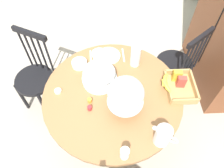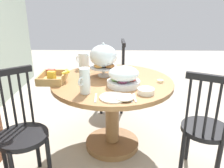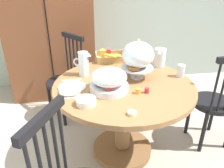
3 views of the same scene
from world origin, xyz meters
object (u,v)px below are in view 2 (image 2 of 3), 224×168
(windsor_chair_near_window, at_px, (113,79))
(cereal_bowl, at_px, (146,91))
(milk_pitcher, at_px, (85,82))
(orange_juice_pitcher, at_px, (84,61))
(china_plate_large, at_px, (113,97))
(pastry_stand_with_dome, at_px, (103,57))
(windsor_chair_facing_door, at_px, (205,130))
(dining_table, at_px, (112,101))
(fruit_platter_covered, at_px, (124,77))
(china_plate_small, at_px, (124,97))
(butter_dish, at_px, (160,81))
(windsor_chair_by_cabinet, at_px, (22,135))
(drinking_glass, at_px, (108,61))
(cereal_basket, at_px, (54,77))

(windsor_chair_near_window, xyz_separation_m, cereal_bowl, (-1.21, -0.29, 0.31))
(milk_pitcher, distance_m, cereal_bowl, 0.51)
(orange_juice_pitcher, height_order, china_plate_large, orange_juice_pitcher)
(pastry_stand_with_dome, distance_m, cereal_bowl, 0.62)
(milk_pitcher, bearing_deg, china_plate_large, -113.78)
(pastry_stand_with_dome, bearing_deg, windsor_chair_facing_door, -122.22)
(dining_table, bearing_deg, fruit_platter_covered, -142.92)
(china_plate_small, bearing_deg, dining_table, 13.26)
(windsor_chair_near_window, bearing_deg, china_plate_small, -175.14)
(windsor_chair_facing_door, xyz_separation_m, china_plate_large, (-0.01, 0.76, 0.29))
(windsor_chair_facing_door, bearing_deg, butter_dish, 40.73)
(dining_table, bearing_deg, butter_dish, -94.91)
(milk_pitcher, xyz_separation_m, china_plate_large, (-0.10, -0.24, -0.09))
(fruit_platter_covered, xyz_separation_m, milk_pitcher, (-0.18, 0.32, 0.01))
(china_plate_small, bearing_deg, windsor_chair_by_cabinet, 95.32)
(fruit_platter_covered, bearing_deg, butter_dish, -74.08)
(fruit_platter_covered, xyz_separation_m, drinking_glass, (0.66, 0.16, -0.03))
(milk_pitcher, bearing_deg, dining_table, -34.36)
(cereal_bowl, distance_m, butter_dish, 0.33)
(windsor_chair_facing_door, bearing_deg, windsor_chair_near_window, 31.21)
(pastry_stand_with_dome, height_order, china_plate_small, pastry_stand_with_dome)
(cereal_basket, relative_size, china_plate_large, 1.44)
(windsor_chair_near_window, distance_m, china_plate_small, 1.37)
(fruit_platter_covered, height_order, drinking_glass, fruit_platter_covered)
(pastry_stand_with_dome, relative_size, china_plate_small, 2.29)
(windsor_chair_facing_door, xyz_separation_m, butter_dish, (0.38, 0.33, 0.30))
(milk_pitcher, bearing_deg, windsor_chair_by_cabinet, 112.07)
(dining_table, xyz_separation_m, cereal_bowl, (-0.32, -0.29, 0.24))
(fruit_platter_covered, relative_size, milk_pitcher, 1.40)
(pastry_stand_with_dome, xyz_separation_m, drinking_glass, (0.39, -0.03, -0.14))
(windsor_chair_facing_door, xyz_separation_m, cereal_basket, (0.38, 1.33, 0.33))
(windsor_chair_by_cabinet, height_order, china_plate_small, windsor_chair_by_cabinet)
(windsor_chair_by_cabinet, height_order, china_plate_large, windsor_chair_by_cabinet)
(butter_dish, bearing_deg, china_plate_large, 131.39)
(dining_table, distance_m, windsor_chair_by_cabinet, 0.89)
(fruit_platter_covered, height_order, cereal_bowl, fruit_platter_covered)
(pastry_stand_with_dome, relative_size, china_plate_large, 1.56)
(milk_pitcher, distance_m, china_plate_large, 0.27)
(windsor_chair_near_window, bearing_deg, china_plate_large, -178.88)
(dining_table, height_order, drinking_glass, drinking_glass)
(windsor_chair_by_cabinet, xyz_separation_m, pastry_stand_with_dome, (0.65, -0.63, 0.49))
(fruit_platter_covered, height_order, china_plate_small, fruit_platter_covered)
(windsor_chair_near_window, height_order, orange_juice_pitcher, windsor_chair_near_window)
(orange_juice_pitcher, relative_size, cereal_bowl, 1.28)
(windsor_chair_near_window, height_order, pastry_stand_with_dome, pastry_stand_with_dome)
(china_plate_small, bearing_deg, orange_juice_pitcher, 26.71)
(windsor_chair_near_window, relative_size, china_plate_large, 4.43)
(china_plate_large, bearing_deg, orange_juice_pitcher, 22.38)
(windsor_chair_by_cabinet, height_order, pastry_stand_with_dome, pastry_stand_with_dome)
(cereal_basket, bearing_deg, windsor_chair_by_cabinet, 161.28)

